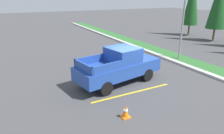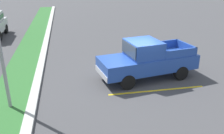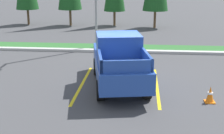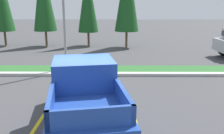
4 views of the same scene
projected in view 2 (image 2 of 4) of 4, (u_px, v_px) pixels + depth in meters
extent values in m
plane|color=#424244|center=(133.00, 79.00, 12.96)|extent=(120.00, 120.00, 0.00)
cube|color=yellow|center=(157.00, 90.00, 11.78)|extent=(0.12, 4.80, 0.01)
cube|color=yellow|center=(139.00, 67.00, 14.60)|extent=(0.12, 4.80, 0.01)
cube|color=#B2B2AD|center=(36.00, 86.00, 12.05)|extent=(56.00, 0.40, 0.15)
cube|color=#2D662D|center=(13.00, 89.00, 11.88)|extent=(56.00, 1.80, 0.06)
cylinder|color=black|center=(127.00, 82.00, 11.80)|extent=(0.41, 0.80, 0.76)
cylinder|color=black|center=(115.00, 69.00, 13.27)|extent=(0.41, 0.80, 0.76)
cylinder|color=black|center=(181.00, 73.00, 12.83)|extent=(0.41, 0.80, 0.76)
cylinder|color=black|center=(163.00, 62.00, 14.30)|extent=(0.41, 0.80, 0.76)
cube|color=#23479E|center=(148.00, 62.00, 12.86)|extent=(2.79, 5.45, 0.76)
cube|color=#23479E|center=(143.00, 49.00, 12.46)|extent=(2.01, 1.88, 0.84)
cube|color=#2D3842|center=(129.00, 49.00, 12.17)|extent=(1.60, 0.34, 0.63)
cube|color=#23479E|center=(181.00, 53.00, 12.38)|extent=(0.43, 1.89, 0.44)
cube|color=#23479E|center=(163.00, 44.00, 13.85)|extent=(0.43, 1.89, 0.44)
cube|color=#23479E|center=(186.00, 47.00, 13.42)|extent=(1.79, 0.42, 0.44)
cube|color=silver|center=(102.00, 73.00, 12.10)|extent=(1.80, 0.48, 0.28)
cylinder|color=black|center=(6.00, 29.00, 22.22)|extent=(0.80, 0.27, 0.80)
cube|color=orange|center=(153.00, 55.00, 16.52)|extent=(0.36, 0.36, 0.04)
cone|color=orange|center=(153.00, 51.00, 16.40)|extent=(0.28, 0.28, 0.56)
cylinder|color=white|center=(153.00, 51.00, 16.39)|extent=(0.19, 0.19, 0.07)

